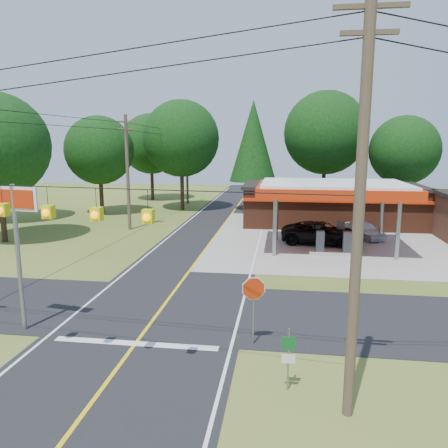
# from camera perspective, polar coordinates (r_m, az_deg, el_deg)

# --- Properties ---
(ground) EXTENTS (120.00, 120.00, 0.00)m
(ground) POSITION_cam_1_polar(r_m,az_deg,el_deg) (20.93, -8.21, -10.97)
(ground) COLOR #465D20
(ground) RESTS_ON ground
(main_highway) EXTENTS (8.00, 120.00, 0.02)m
(main_highway) POSITION_cam_1_polar(r_m,az_deg,el_deg) (20.93, -8.21, -10.95)
(main_highway) COLOR black
(main_highway) RESTS_ON ground
(cross_road) EXTENTS (70.00, 7.00, 0.02)m
(cross_road) POSITION_cam_1_polar(r_m,az_deg,el_deg) (20.93, -8.21, -10.93)
(cross_road) COLOR black
(cross_road) RESTS_ON ground
(lane_center_yellow) EXTENTS (0.15, 110.00, 0.00)m
(lane_center_yellow) POSITION_cam_1_polar(r_m,az_deg,el_deg) (20.92, -8.21, -10.91)
(lane_center_yellow) COLOR yellow
(lane_center_yellow) RESTS_ON main_highway
(gas_canopy) EXTENTS (10.60, 7.40, 4.88)m
(gas_canopy) POSITION_cam_1_polar(r_m,az_deg,el_deg) (32.04, 14.04, 4.23)
(gas_canopy) COLOR gray
(gas_canopy) RESTS_ON ground
(convenience_store) EXTENTS (16.40, 7.55, 3.80)m
(convenience_store) POSITION_cam_1_polar(r_m,az_deg,el_deg) (42.29, 13.83, 2.52)
(convenience_store) COLOR #5F2D1B
(convenience_store) RESTS_ON ground
(utility_pole_near_right) EXTENTS (1.80, 0.30, 11.50)m
(utility_pole_near_right) POSITION_cam_1_polar(r_m,az_deg,el_deg) (11.96, 17.24, 1.91)
(utility_pole_near_right) COLOR #473828
(utility_pole_near_right) RESTS_ON ground
(utility_pole_far_left) EXTENTS (1.80, 0.30, 10.00)m
(utility_pole_far_left) POSITION_cam_1_polar(r_m,az_deg,el_deg) (39.17, -12.49, 6.79)
(utility_pole_far_left) COLOR #473828
(utility_pole_far_left) RESTS_ON ground
(utility_pole_north) EXTENTS (0.30, 0.30, 9.50)m
(utility_pole_north) POSITION_cam_1_polar(r_m,az_deg,el_deg) (55.08, -4.84, 7.58)
(utility_pole_north) COLOR #473828
(utility_pole_north) RESTS_ON ground
(overhead_beacons) EXTENTS (17.04, 2.04, 1.03)m
(overhead_beacons) POSITION_cam_1_polar(r_m,az_deg,el_deg) (14.33, -19.38, 4.19)
(overhead_beacons) COLOR black
(overhead_beacons) RESTS_ON ground
(treeline_backdrop) EXTENTS (70.27, 51.59, 13.30)m
(treeline_backdrop) POSITION_cam_1_polar(r_m,az_deg,el_deg) (42.94, 1.56, 10.40)
(treeline_backdrop) COLOR #332316
(treeline_backdrop) RESTS_ON ground
(suv_car) EXTENTS (6.90, 6.90, 1.69)m
(suv_car) POSITION_cam_1_polar(r_m,az_deg,el_deg) (34.00, 12.68, -1.20)
(suv_car) COLOR black
(suv_car) RESTS_ON ground
(sedan_car) EXTENTS (5.58, 5.58, 1.41)m
(sedan_car) POSITION_cam_1_polar(r_m,az_deg,el_deg) (36.92, 17.77, -0.74)
(sedan_car) COLOR silver
(sedan_car) RESTS_ON ground
(big_stop_sign) EXTENTS (2.23, 0.47, 6.06)m
(big_stop_sign) POSITION_cam_1_polar(r_m,az_deg,el_deg) (19.19, -25.59, -0.14)
(big_stop_sign) COLOR gray
(big_stop_sign) RESTS_ON ground
(octagonal_stop_sign) EXTENTS (0.92, 0.25, 2.73)m
(octagonal_stop_sign) POSITION_cam_1_polar(r_m,az_deg,el_deg) (16.67, 3.88, -9.09)
(octagonal_stop_sign) COLOR gray
(octagonal_stop_sign) RESTS_ON ground
(route_sign_post) EXTENTS (0.42, 0.09, 2.07)m
(route_sign_post) POSITION_cam_1_polar(r_m,az_deg,el_deg) (14.20, 8.41, -16.47)
(route_sign_post) COLOR gray
(route_sign_post) RESTS_ON ground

